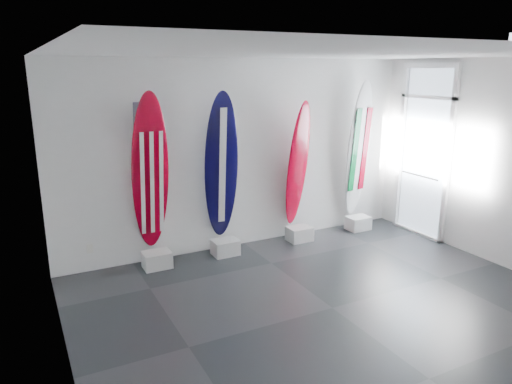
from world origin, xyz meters
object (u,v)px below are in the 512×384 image
surfboard_usa (150,173)px  surfboard_navy (221,167)px  surfboard_swiss (298,165)px  surfboard_italy (359,150)px

surfboard_usa → surfboard_navy: 1.09m
surfboard_swiss → surfboard_italy: bearing=-17.8°
surfboard_usa → surfboard_swiss: surfboard_usa is taller
surfboard_italy → surfboard_usa: bearing=171.0°
surfboard_navy → surfboard_swiss: bearing=7.5°
surfboard_italy → surfboard_navy: bearing=171.0°
surfboard_swiss → surfboard_usa: bearing=162.2°
surfboard_navy → surfboard_italy: (2.63, 0.00, 0.06)m
surfboard_usa → surfboard_swiss: (2.47, 0.00, -0.10)m
surfboard_navy → surfboard_usa: bearing=-172.5°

